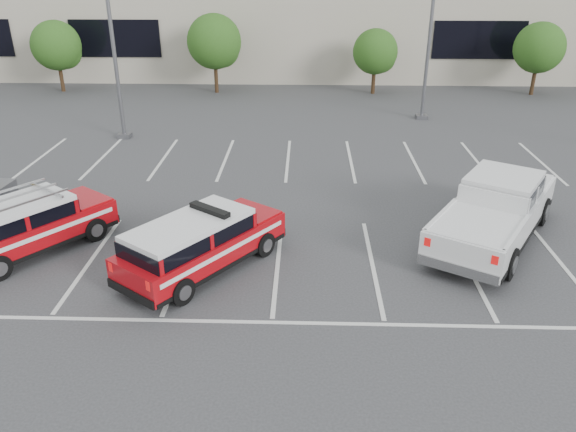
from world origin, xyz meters
The scene contains 12 objects.
ground centered at (0.00, 0.00, 0.00)m, with size 120.00×120.00×0.00m, color #353537.
stall_markings centered at (0.00, 4.50, 0.01)m, with size 23.00×15.00×0.01m, color silver.
convention_building centered at (0.18, 31.86, 4.72)m, with size 60.00×16.99×13.20m.
tree_left centered at (-14.91, 22.05, 2.77)m, with size 3.07×3.07×4.42m.
tree_mid_left centered at (-4.91, 22.05, 3.04)m, with size 3.37×3.37×4.85m.
tree_mid_right centered at (5.09, 22.05, 2.50)m, with size 2.77×2.77×3.99m.
tree_right centered at (15.09, 22.05, 2.77)m, with size 3.07×3.07×4.42m.
light_pole_left centered at (-8.00, 12.00, 5.19)m, with size 0.90×0.60×10.24m.
light_pole_mid centered at (7.00, 16.00, 5.19)m, with size 0.90×0.60×10.24m.
fire_chief_suv centered at (-2.10, -0.40, 0.72)m, with size 4.41×5.10×1.76m.
white_pickup centered at (6.52, 1.72, 0.78)m, with size 5.28×6.61×1.97m.
ladder_suv centered at (-7.33, 0.51, 0.74)m, with size 4.28×4.85×1.85m.
Camera 1 is at (0.74, -13.95, 7.99)m, focal length 35.00 mm.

